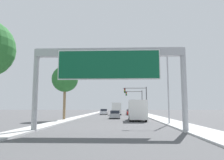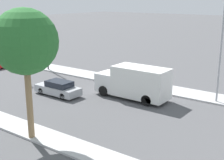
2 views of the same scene
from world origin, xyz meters
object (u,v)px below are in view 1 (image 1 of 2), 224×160
car_near_left (129,112)px  traffic_light_mid_block (137,98)px  traffic_light_near_intersection (139,96)px  palm_tree_background (65,79)px  car_far_left (130,112)px  car_far_center (104,112)px  car_near_center (115,115)px  truck_box_secondary (117,109)px  street_lamp_right (165,78)px  truck_box_primary (137,110)px  sign_gantry (109,66)px

car_near_left → traffic_light_mid_block: 5.96m
traffic_light_near_intersection → palm_tree_background: palm_tree_background is taller
car_far_left → car_near_left: bearing=90.0°
car_far_center → car_near_center: (3.50, -19.37, -0.03)m
truck_box_secondary → street_lamp_right: street_lamp_right is taller
car_far_center → street_lamp_right: size_ratio=0.46×
car_near_left → car_far_center: car_far_center is taller
truck_box_primary → car_far_center: bearing=105.1°
street_lamp_right → car_near_center: bearing=116.4°
palm_tree_background → street_lamp_right: (14.40, -7.50, -0.90)m
truck_box_primary → street_lamp_right: street_lamp_right is taller
street_lamp_right → car_far_left: bearing=95.8°
traffic_light_mid_block → street_lamp_right: size_ratio=0.68×
palm_tree_background → car_far_left: bearing=62.6°
sign_gantry → truck_box_primary: (3.50, 14.82, -4.10)m
car_far_left → palm_tree_background: bearing=-117.4°
truck_box_primary → truck_box_secondary: (-3.50, 24.31, 0.02)m
traffic_light_near_intersection → palm_tree_background: bearing=-132.0°
palm_tree_background → car_near_center: bearing=35.3°
sign_gantry → car_far_center: (-3.50, 40.69, -4.96)m
car_far_center → traffic_light_mid_block: traffic_light_mid_block is taller
car_far_left → street_lamp_right: 30.05m
traffic_light_mid_block → car_far_left: bearing=-126.6°
car_near_left → car_near_center: (-3.50, -23.10, 0.03)m
palm_tree_background → street_lamp_right: size_ratio=0.91×
car_far_center → street_lamp_right: 34.34m
car_near_left → street_lamp_right: size_ratio=0.48×
car_near_left → palm_tree_background: palm_tree_background is taller
car_near_left → car_far_center: size_ratio=1.05×
sign_gantry → street_lamp_right: (6.50, 8.21, -0.07)m
traffic_light_near_intersection → palm_tree_background: (-12.98, -14.41, 2.04)m
traffic_light_near_intersection → traffic_light_mid_block: (0.22, 10.00, -0.09)m
car_near_left → truck_box_secondary: truck_box_secondary is taller
car_far_center → traffic_light_near_intersection: traffic_light_near_intersection is taller
car_near_left → truck_box_primary: size_ratio=0.64×
sign_gantry → traffic_light_near_intersection: sign_gantry is taller
sign_gantry → truck_box_secondary: bearing=90.0°
car_far_center → car_near_left: bearing=28.0°
sign_gantry → car_near_center: (0.00, 21.32, -4.98)m
palm_tree_background → street_lamp_right: 16.26m
car_far_center → truck_box_primary: truck_box_primary is taller
truck_box_secondary → sign_gantry: bearing=-90.0°
traffic_light_mid_block → traffic_light_near_intersection: bearing=-91.3°
traffic_light_near_intersection → street_lamp_right: bearing=-86.3°
street_lamp_right → traffic_light_mid_block: bearing=92.2°
traffic_light_near_intersection → traffic_light_mid_block: 10.00m
street_lamp_right → palm_tree_background: bearing=152.5°
car_far_center → traffic_light_near_intersection: size_ratio=0.66×
traffic_light_near_intersection → car_near_center: bearing=-120.0°
car_near_left → palm_tree_background: (-11.40, -28.70, 5.85)m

